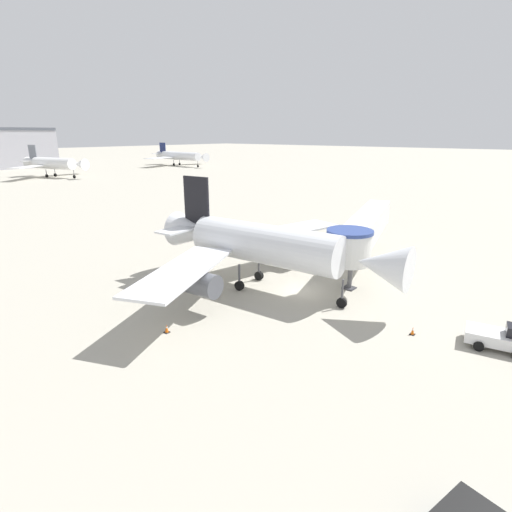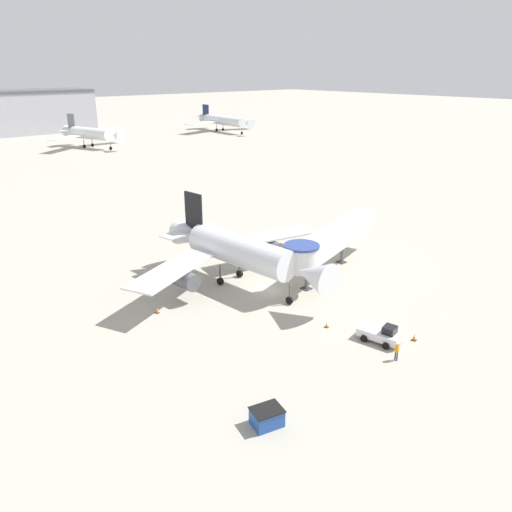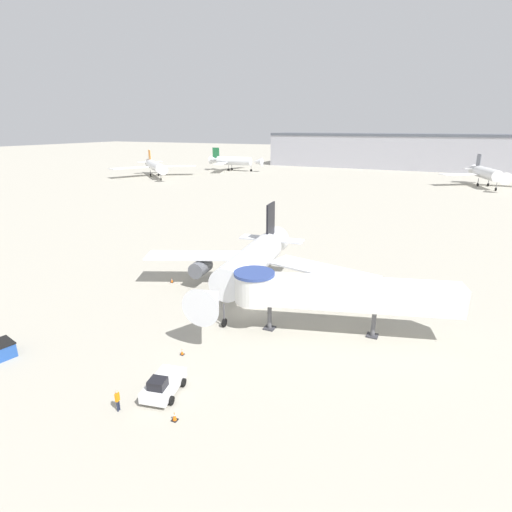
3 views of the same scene
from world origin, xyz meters
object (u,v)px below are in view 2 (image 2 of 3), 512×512
Objects in this scene: traffic_cone_apron_front at (414,337)px; traffic_cone_near_nose at (327,325)px; service_container_blue at (267,417)px; ground_crew_marshaller at (397,351)px; background_jet_gray_tail at (90,133)px; pushback_tug_white at (381,334)px; main_airplane at (237,251)px; traffic_cone_port_wing at (157,310)px; jet_bridge at (329,241)px; background_jet_navy_tail at (223,120)px.

traffic_cone_apron_front is 8.62m from traffic_cone_near_nose.
service_container_blue is at bearing 179.15° from traffic_cone_apron_front.
traffic_cone_near_nose is at bearing 25.81° from service_container_blue.
service_container_blue is 1.54× the size of ground_crew_marshaller.
traffic_cone_near_nose is 135.90m from background_jet_gray_tail.
pushback_tug_white is at bearing 6.23° from service_container_blue.
main_airplane is at bearing 101.60° from traffic_cone_apron_front.
ground_crew_marshaller is at bearing -95.49° from main_airplane.
background_jet_gray_tail reaches higher than main_airplane.
traffic_cone_near_nose is at bearing -50.81° from traffic_cone_port_wing.
main_airplane is 121.74m from background_jet_gray_tail.
main_airplane is 49.36× the size of traffic_cone_near_nose.
background_jet_gray_tail reaches higher than ground_crew_marshaller.
traffic_cone_port_wing is 1.09× the size of traffic_cone_near_nose.
jet_bridge is 17.69m from pushback_tug_white.
main_airplane is 0.87× the size of background_jet_navy_tail.
background_jet_gray_tail is (32.50, 140.09, 3.59)m from ground_crew_marshaller.
service_container_blue reaches higher than traffic_cone_apron_front.
main_airplane reaches higher than ground_crew_marshaller.
ground_crew_marshaller is (0.16, -8.24, 0.72)m from traffic_cone_near_nose.
traffic_cone_port_wing is 25.27m from ground_crew_marshaller.
jet_bridge is 0.75× the size of background_jet_gray_tail.
pushback_tug_white reaches higher than traffic_cone_port_wing.
traffic_cone_port_wing reaches higher than traffic_cone_near_nose.
service_container_blue is at bearing 174.53° from pushback_tug_white.
traffic_cone_apron_front is 142.09m from background_jet_gray_tail.
jet_bridge is at bearing -11.57° from traffic_cone_port_wing.
traffic_cone_port_wing is at bearing -127.37° from background_jet_navy_tail.
service_container_blue is at bearing 77.96° from ground_crew_marshaller.
main_airplane is 22.73m from traffic_cone_apron_front.
main_airplane is 15.11m from traffic_cone_near_nose.
traffic_cone_apron_front reaches higher than traffic_cone_port_wing.
background_jet_gray_tail reaches higher than traffic_cone_apron_front.
traffic_cone_apron_front is at bearing -126.96° from jet_bridge.
traffic_cone_port_wing is 0.02× the size of background_jet_navy_tail.
pushback_tug_white is 6.25× the size of traffic_cone_apron_front.
main_airplane is at bearing -124.19° from background_jet_navy_tail.
pushback_tug_white is at bearing -90.29° from main_airplane.
pushback_tug_white is (1.95, -19.84, -3.48)m from main_airplane.
ground_crew_marshaller is (14.77, -1.18, 0.31)m from service_container_blue.
traffic_cone_near_nose is at bearing -154.97° from jet_bridge.
background_jet_gray_tail is (28.17, 139.20, 4.26)m from traffic_cone_apron_front.
background_jet_navy_tail is at bearing 50.19° from traffic_cone_port_wing.
traffic_cone_near_nose is (-4.49, 7.35, -0.05)m from traffic_cone_apron_front.
service_container_blue is 0.09× the size of background_jet_gray_tail.
traffic_cone_apron_front is 4.47m from ground_crew_marshaller.
main_airplane reaches higher than traffic_cone_near_nose.
main_airplane is 11.21× the size of service_container_blue.
ground_crew_marshaller reaches higher than traffic_cone_apron_front.
background_jet_navy_tail is (87.61, 145.86, 4.06)m from traffic_cone_apron_front.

